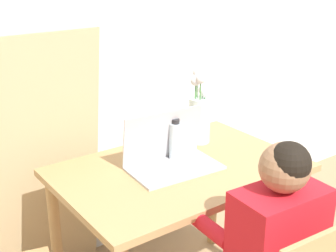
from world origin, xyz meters
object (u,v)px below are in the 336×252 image
object	(u,v)px
laptop	(170,154)
flower_vase	(199,114)
water_bottle	(176,141)
person_seated	(265,247)

from	to	relation	value
laptop	flower_vase	bearing A→B (deg)	31.01
flower_vase	water_bottle	size ratio (longest dim) A/B	1.90
person_seated	water_bottle	bearing A→B (deg)	-93.36
person_seated	water_bottle	xyz separation A→B (m)	(0.07, 0.61, 0.17)
laptop	flower_vase	world-z (taller)	flower_vase
person_seated	laptop	bearing A→B (deg)	-88.20
person_seated	laptop	size ratio (longest dim) A/B	2.67
person_seated	flower_vase	distance (m)	0.80
flower_vase	person_seated	bearing A→B (deg)	-112.17
person_seated	water_bottle	distance (m)	0.64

